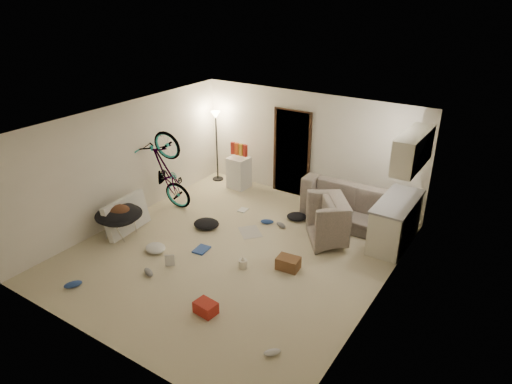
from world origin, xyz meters
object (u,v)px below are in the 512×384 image
Objects in this scene: armchair at (344,225)px; juicer at (243,263)px; drink_case_b at (206,308)px; bicycle at (168,188)px; sofa at (359,207)px; kitchen_counter at (395,222)px; floor_lamp at (216,131)px; drink_case_a at (288,263)px; mini_fridge at (239,172)px; tv_box at (126,215)px; saucer_chair at (119,218)px.

armchair is 2.20m from juicer.
juicer is at bearing 105.35° from drink_case_b.
bicycle is at bearing 158.79° from juicer.
sofa is at bearing 84.44° from drink_case_b.
sofa is 10.21× the size of juicer.
kitchen_counter is at bearing -98.19° from armchair.
sofa is 6.92× the size of drink_case_b.
kitchen_counter is 4.90m from bicycle.
armchair is at bearing -15.67° from floor_lamp.
sofa reaches higher than drink_case_b.
floor_lamp is at bearing 133.59° from juicer.
bicycle is at bearing -87.03° from floor_lamp.
drink_case_a is (3.45, -0.65, -0.39)m from bicycle.
mini_fridge is 3.75m from drink_case_a.
mini_fridge is (0.65, 1.83, -0.11)m from bicycle.
armchair is (0.05, -0.92, -0.00)m from sofa.
sofa is at bearing 0.85° from mini_fridge.
floor_lamp reaches higher than tv_box.
saucer_chair is 0.21m from tv_box.
tv_box is at bearing -151.86° from kitchen_counter.
kitchen_counter is (4.83, -0.65, -0.87)m from floor_lamp.
juicer reaches higher than drink_case_b.
sofa is at bearing -33.53° from armchair.
bicycle is 1.26m from tv_box.
floor_lamp is at bearing -4.47° from sofa.
mini_fridge reaches higher than tv_box.
juicer is (-0.22, 1.33, -0.00)m from drink_case_b.
kitchen_counter reaches higher than sofa.
armchair is at bearing 67.93° from drink_case_a.
sofa is at bearing 32.99° from tv_box.
drink_case_a is (3.42, 0.81, -0.28)m from saucer_chair.
tv_box is (-4.73, -2.53, -0.08)m from kitchen_counter.
bicycle reaches higher than drink_case_a.
kitchen_counter is 3.09m from juicer.
saucer_chair is 3.53m from drink_case_a.
drink_case_a is 1.81m from drink_case_b.
sofa is 3.01m from juicer.
mini_fridge is at bearing -3.36° from sofa.
floor_lamp is 1.75× the size of armchair.
bicycle is 1.94m from mini_fridge.
bicycle reaches higher than mini_fridge.
armchair reaches higher than drink_case_b.
floor_lamp is 0.78× the size of sofa.
mini_fridge is 4.84m from drink_case_b.
drink_case_b is at bearing -54.65° from floor_lamp.
sofa is at bearing -2.92° from floor_lamp.
floor_lamp is 1.95× the size of saucer_chair.
juicer is (-0.69, -0.42, -0.02)m from drink_case_a.
juicer is (-1.12, -1.88, -0.24)m from armchair.
tv_box is at bearing -176.23° from juicer.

